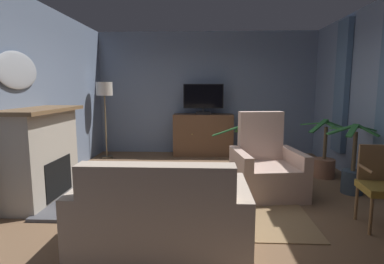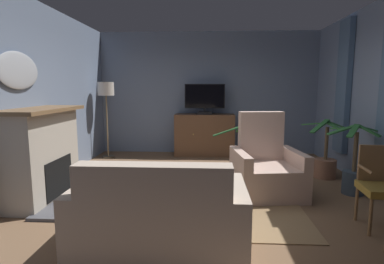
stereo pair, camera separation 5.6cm
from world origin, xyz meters
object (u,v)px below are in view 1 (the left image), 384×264
at_px(fireplace, 42,156).
at_px(sofa_floral, 162,221).
at_px(side_chair_nearest_door, 381,183).
at_px(coffee_table, 165,176).
at_px(floor_lamp, 105,95).
at_px(tv_remote, 169,174).
at_px(folded_newspaper, 158,173).
at_px(potted_plant_leafy_by_curtain, 324,164).
at_px(armchair_facing_sofa, 266,170).
at_px(potted_plant_small_fern_corner, 353,175).
at_px(potted_plant_tall_palm_by_window, 240,160).
at_px(tv_cabinet, 203,136).
at_px(wall_mirror_oval, 18,70).
at_px(television, 204,98).

relative_size(fireplace, sofa_floral, 0.94).
bearing_deg(side_chair_nearest_door, coffee_table, 166.53).
bearing_deg(floor_lamp, fireplace, -91.02).
height_order(tv_remote, folded_newspaper, tv_remote).
height_order(fireplace, coffee_table, fireplace).
bearing_deg(sofa_floral, coffee_table, 96.21).
relative_size(fireplace, potted_plant_leafy_by_curtain, 1.47).
relative_size(coffee_table, sofa_floral, 0.62).
bearing_deg(armchair_facing_sofa, potted_plant_leafy_by_curtain, 37.00).
xyz_separation_m(potted_plant_small_fern_corner, floor_lamp, (-4.39, 2.14, 1.13)).
xyz_separation_m(tv_remote, sofa_floral, (0.08, -1.21, -0.11)).
bearing_deg(sofa_floral, potted_plant_tall_palm_by_window, 70.11).
relative_size(side_chair_nearest_door, potted_plant_tall_palm_by_window, 0.91).
relative_size(tv_cabinet, potted_plant_tall_palm_by_window, 1.36).
bearing_deg(potted_plant_small_fern_corner, tv_cabinet, 131.41).
bearing_deg(tv_cabinet, potted_plant_tall_palm_by_window, -65.03).
bearing_deg(fireplace, tv_remote, -4.20).
bearing_deg(potted_plant_small_fern_corner, coffee_table, -169.55).
relative_size(potted_plant_leafy_by_curtain, potted_plant_tall_palm_by_window, 1.03).
bearing_deg(wall_mirror_oval, tv_cabinet, 50.79).
height_order(coffee_table, potted_plant_leafy_by_curtain, potted_plant_leafy_by_curtain).
xyz_separation_m(side_chair_nearest_door, potted_plant_small_fern_corner, (0.22, 1.10, -0.22)).
relative_size(armchair_facing_sofa, potted_plant_small_fern_corner, 1.15).
bearing_deg(tv_cabinet, floor_lamp, -169.73).
bearing_deg(tv_remote, television, 76.43).
distance_m(fireplace, potted_plant_leafy_by_curtain, 4.53).
height_order(wall_mirror_oval, tv_remote, wall_mirror_oval).
bearing_deg(floor_lamp, potted_plant_tall_palm_by_window, -20.99).
height_order(folded_newspaper, floor_lamp, floor_lamp).
distance_m(side_chair_nearest_door, potted_plant_tall_palm_by_window, 2.54).
relative_size(folded_newspaper, potted_plant_tall_palm_by_window, 0.30).
bearing_deg(coffee_table, potted_plant_leafy_by_curtain, 26.99).
height_order(armchair_facing_sofa, floor_lamp, floor_lamp).
height_order(tv_cabinet, tv_remote, tv_cabinet).
bearing_deg(television, folded_newspaper, -101.01).
distance_m(side_chair_nearest_door, floor_lamp, 5.36).
height_order(tv_cabinet, coffee_table, tv_cabinet).
xyz_separation_m(tv_remote, potted_plant_small_fern_corner, (2.65, 0.59, -0.14)).
distance_m(sofa_floral, potted_plant_tall_palm_by_window, 3.04).
relative_size(television, armchair_facing_sofa, 0.76).
relative_size(armchair_facing_sofa, side_chair_nearest_door, 1.32).
relative_size(coffee_table, side_chair_nearest_door, 1.09).
xyz_separation_m(coffee_table, potted_plant_small_fern_corner, (2.72, 0.50, -0.09)).
bearing_deg(side_chair_nearest_door, wall_mirror_oval, 171.89).
height_order(wall_mirror_oval, potted_plant_tall_palm_by_window, wall_mirror_oval).
relative_size(wall_mirror_oval, television, 1.03).
xyz_separation_m(sofa_floral, potted_plant_leafy_by_curtain, (2.47, 2.63, -0.08)).
distance_m(folded_newspaper, potted_plant_leafy_by_curtain, 3.03).
distance_m(armchair_facing_sofa, side_chair_nearest_door, 1.50).
xyz_separation_m(coffee_table, potted_plant_tall_palm_by_window, (1.17, 1.55, -0.14)).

